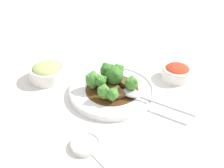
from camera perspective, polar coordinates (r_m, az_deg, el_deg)
name	(u,v)px	position (r m, az deg, el deg)	size (l,w,h in m)	color
ground_plane	(112,93)	(0.80, 0.00, -1.99)	(4.00, 4.00, 0.00)	silver
main_plate	(112,90)	(0.79, 0.00, -1.41)	(0.26, 0.26, 0.02)	white
beef_strip_0	(116,90)	(0.77, 0.89, -1.29)	(0.08, 0.05, 0.01)	brown
beef_strip_1	(126,84)	(0.79, 3.15, 0.02)	(0.06, 0.03, 0.01)	brown
beef_strip_2	(102,82)	(0.80, -2.15, 0.42)	(0.04, 0.06, 0.01)	#56331E
broccoli_floret_0	(104,91)	(0.73, -1.84, -1.52)	(0.04, 0.04, 0.04)	#7FA84C
broccoli_floret_1	(101,81)	(0.77, -2.43, 0.69)	(0.03, 0.03, 0.05)	#7FA84C
broccoli_floret_2	(114,75)	(0.78, 0.52, 2.01)	(0.06, 0.06, 0.06)	#7FA84C
broccoli_floret_3	(93,79)	(0.78, -4.22, 1.05)	(0.04, 0.04, 0.05)	#8EB756
broccoli_floret_4	(119,69)	(0.82, 1.46, 3.18)	(0.03, 0.03, 0.05)	#8EB756
broccoli_floret_5	(113,94)	(0.73, 0.11, -2.20)	(0.03, 0.03, 0.04)	#8EB756
broccoli_floret_6	(132,83)	(0.76, 4.28, 0.18)	(0.04, 0.04, 0.05)	#8EB756
broccoli_floret_7	(108,71)	(0.81, -0.94, 2.94)	(0.05, 0.05, 0.05)	#8EB756
serving_spoon	(138,95)	(0.75, 5.66, -2.49)	(0.22, 0.05, 0.01)	#B7B7BC
side_bowl_kimchi	(177,72)	(0.88, 13.87, 2.61)	(0.10, 0.10, 0.05)	white
side_bowl_appetizer	(47,71)	(0.88, -13.93, 2.67)	(0.12, 0.12, 0.05)	white
sauce_dish	(86,144)	(0.64, -5.78, -12.87)	(0.07, 0.07, 0.01)	white
paper_napkin	(112,154)	(0.62, -0.08, -15.04)	(0.15, 0.10, 0.01)	white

